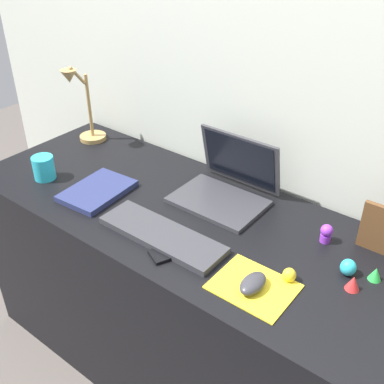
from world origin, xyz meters
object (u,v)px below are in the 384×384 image
keyboard (162,235)px  cell_phone (172,251)px  toy_figurine_purple (326,233)px  mouse (253,283)px  desk_lamp (83,108)px  toy_figurine_yellow (289,275)px  coffee_mug (44,168)px  laptop (228,183)px  toy_figurine_cyan (348,267)px  picture_frame (382,230)px  toy_figurine_green (375,274)px  toy_figurine_red (353,283)px  notebook_pad (97,191)px

keyboard → cell_phone: size_ratio=3.20×
toy_figurine_purple → mouse: bearing=-101.7°
desk_lamp → toy_figurine_yellow: bearing=-12.4°
coffee_mug → toy_figurine_yellow: size_ratio=2.13×
laptop → desk_lamp: 0.71m
cell_phone → toy_figurine_yellow: bearing=42.3°
laptop → toy_figurine_cyan: laptop is taller
cell_phone → desk_lamp: (-0.75, 0.34, 0.15)m
coffee_mug → picture_frame: bearing=16.6°
desk_lamp → coffee_mug: desk_lamp is taller
desk_lamp → toy_figurine_green: bearing=-4.0°
picture_frame → toy_figurine_yellow: picture_frame is taller
mouse → desk_lamp: bearing=162.3°
picture_frame → toy_figurine_cyan: bearing=-100.9°
desk_lamp → toy_figurine_yellow: (1.07, -0.23, -0.13)m
mouse → toy_figurine_red: (0.20, 0.16, 0.00)m
picture_frame → mouse: bearing=-119.3°
desk_lamp → notebook_pad: desk_lamp is taller
cell_phone → notebook_pad: notebook_pad is taller
coffee_mug → toy_figurine_green: (1.14, 0.21, -0.02)m
mouse → toy_figurine_purple: 0.31m
toy_figurine_green → cell_phone: bearing=-153.7°
keyboard → notebook_pad: (-0.34, 0.05, 0.00)m
notebook_pad → keyboard: bearing=-12.8°
keyboard → toy_figurine_red: toy_figurine_red is taller
desk_lamp → notebook_pad: bearing=-36.5°
toy_figurine_yellow → toy_figurine_green: bearing=39.3°
laptop → toy_figurine_red: bearing=-18.7°
toy_figurine_purple → toy_figurine_red: size_ratio=1.39×
toy_figurine_purple → toy_figurine_red: toy_figurine_purple is taller
cell_phone → desk_lamp: size_ratio=0.39×
keyboard → toy_figurine_cyan: size_ratio=8.58×
laptop → coffee_mug: 0.67m
laptop → notebook_pad: size_ratio=1.25×
toy_figurine_yellow → toy_figurine_red: bearing=27.0°
mouse → coffee_mug: size_ratio=1.11×
laptop → keyboard: bearing=-94.6°
notebook_pad → coffee_mug: coffee_mug is taller
mouse → coffee_mug: (-0.90, 0.03, 0.02)m
laptop → toy_figurine_yellow: bearing=-34.1°
toy_figurine_purple → toy_figurine_cyan: 0.15m
toy_figurine_green → picture_frame: bearing=107.0°
cell_phone → toy_figurine_green: toy_figurine_green is taller
mouse → toy_figurine_green: same height
coffee_mug → toy_figurine_cyan: coffee_mug is taller
toy_figurine_cyan → picture_frame: bearing=79.1°
cell_phone → toy_figurine_yellow: size_ratio=3.16×
toy_figurine_green → toy_figurine_yellow: (-0.18, -0.15, 0.00)m
coffee_mug → toy_figurine_cyan: bearing=9.6°
desk_lamp → picture_frame: size_ratio=2.20×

